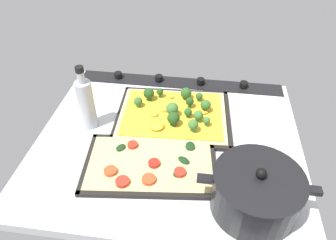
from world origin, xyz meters
The scene contains 8 objects.
ground_plane centered at (0.00, 0.00, -1.50)cm, with size 77.49×66.87×3.00cm, color silver.
stove_control_panel centered at (0.00, -29.93, 0.56)cm, with size 74.39×7.00×2.60cm.
baking_tray_front centered at (-0.23, -9.88, 0.36)cm, with size 37.54×30.21×1.30cm.
broccoli_pizza centered at (-0.54, -10.01, 1.99)cm, with size 35.01×27.67×6.00cm.
baking_tray_back centered at (3.35, 11.41, 0.38)cm, with size 37.55×25.31×1.30cm.
veggie_pizza_back centered at (3.35, 11.62, 1.07)cm, with size 34.90×22.66×1.90cm.
cooking_pot centered at (-23.05, 20.53, 5.45)cm, with size 27.33×20.53×13.20cm.
oil_bottle centered at (24.85, -2.71, 8.56)cm, with size 4.72×4.72×20.83cm.
Camera 1 is at (-9.18, 66.36, 63.78)cm, focal length 33.14 mm.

